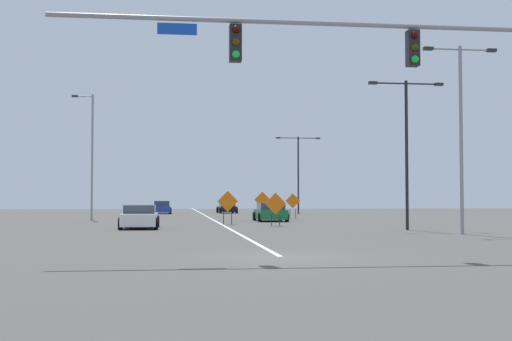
{
  "coord_description": "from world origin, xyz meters",
  "views": [
    {
      "loc": [
        -2.99,
        -18.39,
        1.65
      ],
      "look_at": [
        1.33,
        16.1,
        3.08
      ],
      "focal_mm": 46.53,
      "sensor_mm": 36.0,
      "label": 1
    }
  ],
  "objects_px": {
    "street_lamp_mid_left": "(461,123)",
    "construction_sign_median_far": "(228,203)",
    "construction_sign_right_lane": "(293,202)",
    "car_black_distant": "(227,208)",
    "street_lamp_far_right": "(298,167)",
    "car_white_approaching": "(140,217)",
    "street_lamp_mid_right": "(407,140)",
    "construction_sign_right_shoulder": "(262,201)",
    "car_blue_passing": "(162,208)",
    "car_green_far": "(270,212)",
    "construction_sign_left_shoulder": "(275,205)",
    "traffic_signal_assembly": "(409,67)",
    "street_lamp_near_right": "(91,152)"
  },
  "relations": [
    {
      "from": "construction_sign_median_far",
      "to": "car_black_distant",
      "type": "relative_size",
      "value": 0.49
    },
    {
      "from": "car_green_far",
      "to": "car_blue_passing",
      "type": "relative_size",
      "value": 0.94
    },
    {
      "from": "construction_sign_left_shoulder",
      "to": "car_blue_passing",
      "type": "xyz_separation_m",
      "value": [
        -7.15,
        31.21,
        -0.61
      ]
    },
    {
      "from": "construction_sign_right_lane",
      "to": "car_blue_passing",
      "type": "relative_size",
      "value": 0.47
    },
    {
      "from": "construction_sign_right_lane",
      "to": "street_lamp_mid_right",
      "type": "bearing_deg",
      "value": -83.15
    },
    {
      "from": "construction_sign_left_shoulder",
      "to": "construction_sign_median_far",
      "type": "bearing_deg",
      "value": 137.62
    },
    {
      "from": "traffic_signal_assembly",
      "to": "construction_sign_median_far",
      "type": "distance_m",
      "value": 23.18
    },
    {
      "from": "street_lamp_near_right",
      "to": "construction_sign_right_shoulder",
      "type": "bearing_deg",
      "value": 22.89
    },
    {
      "from": "construction_sign_right_shoulder",
      "to": "car_blue_passing",
      "type": "height_order",
      "value": "construction_sign_right_shoulder"
    },
    {
      "from": "construction_sign_median_far",
      "to": "construction_sign_right_shoulder",
      "type": "height_order",
      "value": "construction_sign_right_shoulder"
    },
    {
      "from": "street_lamp_mid_right",
      "to": "street_lamp_near_right",
      "type": "distance_m",
      "value": 24.99
    },
    {
      "from": "car_blue_passing",
      "to": "street_lamp_mid_left",
      "type": "bearing_deg",
      "value": -71.0
    },
    {
      "from": "traffic_signal_assembly",
      "to": "car_blue_passing",
      "type": "xyz_separation_m",
      "value": [
        -7.95,
        51.37,
        -4.84
      ]
    },
    {
      "from": "construction_sign_median_far",
      "to": "construction_sign_left_shoulder",
      "type": "height_order",
      "value": "construction_sign_median_far"
    },
    {
      "from": "street_lamp_far_right",
      "to": "car_white_approaching",
      "type": "height_order",
      "value": "street_lamp_far_right"
    },
    {
      "from": "street_lamp_far_right",
      "to": "car_blue_passing",
      "type": "relative_size",
      "value": 1.86
    },
    {
      "from": "street_lamp_mid_right",
      "to": "street_lamp_far_right",
      "type": "bearing_deg",
      "value": 88.5
    },
    {
      "from": "construction_sign_right_shoulder",
      "to": "car_blue_passing",
      "type": "bearing_deg",
      "value": 122.09
    },
    {
      "from": "construction_sign_left_shoulder",
      "to": "car_white_approaching",
      "type": "bearing_deg",
      "value": -164.98
    },
    {
      "from": "construction_sign_median_far",
      "to": "construction_sign_left_shoulder",
      "type": "xyz_separation_m",
      "value": [
        2.62,
        -2.39,
        -0.1
      ]
    },
    {
      "from": "construction_sign_right_lane",
      "to": "car_green_far",
      "type": "bearing_deg",
      "value": -114.06
    },
    {
      "from": "construction_sign_right_lane",
      "to": "construction_sign_left_shoulder",
      "type": "height_order",
      "value": "construction_sign_right_lane"
    },
    {
      "from": "car_blue_passing",
      "to": "construction_sign_left_shoulder",
      "type": "bearing_deg",
      "value": -77.09
    },
    {
      "from": "street_lamp_near_right",
      "to": "car_green_far",
      "type": "relative_size",
      "value": 2.31
    },
    {
      "from": "traffic_signal_assembly",
      "to": "construction_sign_median_far",
      "type": "bearing_deg",
      "value": 98.63
    },
    {
      "from": "traffic_signal_assembly",
      "to": "car_green_far",
      "type": "bearing_deg",
      "value": 89.89
    },
    {
      "from": "construction_sign_left_shoulder",
      "to": "car_blue_passing",
      "type": "relative_size",
      "value": 0.46
    },
    {
      "from": "street_lamp_far_right",
      "to": "street_lamp_mid_right",
      "type": "bearing_deg",
      "value": -91.5
    },
    {
      "from": "construction_sign_right_lane",
      "to": "car_black_distant",
      "type": "height_order",
      "value": "construction_sign_right_lane"
    },
    {
      "from": "street_lamp_far_right",
      "to": "car_blue_passing",
      "type": "xyz_separation_m",
      "value": [
        -13.99,
        2.55,
        -4.21
      ]
    },
    {
      "from": "construction_sign_left_shoulder",
      "to": "car_white_approaching",
      "type": "height_order",
      "value": "construction_sign_left_shoulder"
    },
    {
      "from": "street_lamp_mid_left",
      "to": "construction_sign_right_lane",
      "type": "height_order",
      "value": "street_lamp_mid_left"
    },
    {
      "from": "car_green_far",
      "to": "street_lamp_far_right",
      "type": "bearing_deg",
      "value": 73.97
    },
    {
      "from": "street_lamp_near_right",
      "to": "car_green_far",
      "type": "distance_m",
      "value": 14.14
    },
    {
      "from": "construction_sign_right_shoulder",
      "to": "street_lamp_mid_right",
      "type": "bearing_deg",
      "value": -79.29
    },
    {
      "from": "street_lamp_far_right",
      "to": "car_green_far",
      "type": "xyz_separation_m",
      "value": [
        -5.98,
        -20.83,
        -4.19
      ]
    },
    {
      "from": "street_lamp_mid_right",
      "to": "car_white_approaching",
      "type": "distance_m",
      "value": 14.74
    },
    {
      "from": "car_black_distant",
      "to": "construction_sign_right_shoulder",
      "type": "bearing_deg",
      "value": -83.76
    },
    {
      "from": "street_lamp_far_right",
      "to": "street_lamp_mid_left",
      "type": "relative_size",
      "value": 0.93
    },
    {
      "from": "traffic_signal_assembly",
      "to": "street_lamp_near_right",
      "type": "xyz_separation_m",
      "value": [
        -12.84,
        31.73,
        -0.39
      ]
    },
    {
      "from": "street_lamp_mid_right",
      "to": "car_white_approaching",
      "type": "bearing_deg",
      "value": 164.87
    },
    {
      "from": "street_lamp_mid_right",
      "to": "construction_sign_median_far",
      "type": "xyz_separation_m",
      "value": [
        -8.56,
        8.18,
        -3.29
      ]
    },
    {
      "from": "car_green_far",
      "to": "car_white_approaching",
      "type": "xyz_separation_m",
      "value": [
        -8.62,
        -9.92,
        -0.02
      ]
    },
    {
      "from": "street_lamp_mid_left",
      "to": "construction_sign_median_far",
      "type": "distance_m",
      "value": 16.06
    },
    {
      "from": "street_lamp_mid_left",
      "to": "construction_sign_median_far",
      "type": "height_order",
      "value": "street_lamp_mid_left"
    },
    {
      "from": "street_lamp_far_right",
      "to": "car_green_far",
      "type": "relative_size",
      "value": 1.97
    },
    {
      "from": "construction_sign_median_far",
      "to": "construction_sign_right_lane",
      "type": "relative_size",
      "value": 1.04
    },
    {
      "from": "street_lamp_far_right",
      "to": "construction_sign_median_far",
      "type": "relative_size",
      "value": 3.82
    },
    {
      "from": "construction_sign_median_far",
      "to": "car_green_far",
      "type": "xyz_separation_m",
      "value": [
        3.48,
        5.44,
        -0.7
      ]
    },
    {
      "from": "traffic_signal_assembly",
      "to": "car_white_approaching",
      "type": "distance_m",
      "value": 20.58
    }
  ]
}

